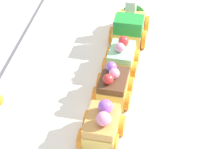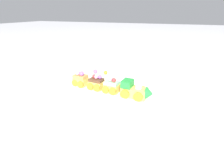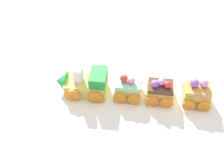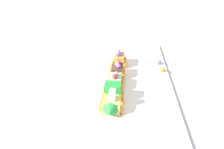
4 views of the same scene
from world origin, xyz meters
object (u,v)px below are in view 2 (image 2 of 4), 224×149
cake_car_caramel (81,80)px  gumball_purple (95,72)px  cake_car_mint (112,87)px  gumball_orange (106,73)px  cake_train_locomotive (136,91)px  cake_car_chocolate (97,83)px

cake_car_caramel → gumball_purple: bearing=98.6°
cake_car_mint → gumball_orange: bearing=125.1°
cake_train_locomotive → gumball_purple: (-0.29, 0.20, -0.02)m
cake_car_caramel → gumball_orange: bearing=79.7°
gumball_orange → gumball_purple: (-0.06, -0.01, 0.00)m
cake_train_locomotive → cake_car_chocolate: bearing=179.9°
cake_car_chocolate → gumball_orange: size_ratio=3.47×
gumball_orange → gumball_purple: 0.06m
cake_train_locomotive → cake_car_caramel: size_ratio=1.84×
cake_car_mint → cake_car_chocolate: bearing=179.8°
gumball_orange → gumball_purple: size_ratio=0.94×
cake_car_caramel → gumball_purple: size_ratio=3.28×
cake_car_mint → cake_car_caramel: 0.17m
cake_train_locomotive → cake_car_chocolate: size_ratio=1.85×
cake_train_locomotive → cake_car_mint: (-0.11, 0.01, -0.00)m
cake_car_caramel → cake_train_locomotive: bearing=0.1°
cake_car_mint → gumball_orange: 0.23m
gumball_orange → gumball_purple: gumball_purple is taller
cake_train_locomotive → cake_car_caramel: cake_train_locomotive is taller
cake_car_chocolate → gumball_purple: 0.21m
cake_car_caramel → gumball_orange: 0.19m
cake_car_caramel → gumball_orange: cake_car_caramel is taller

